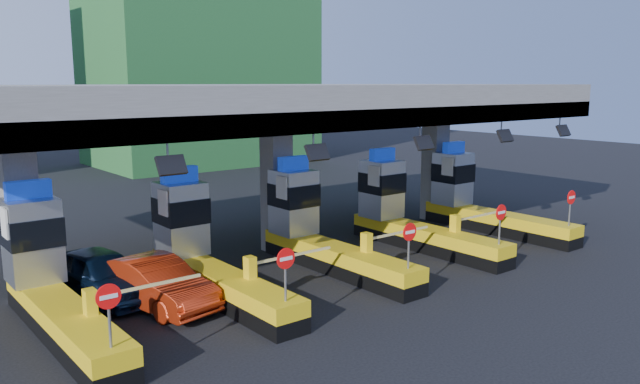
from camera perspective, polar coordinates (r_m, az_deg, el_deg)
ground at (r=24.56m, az=0.11°, el=-6.79°), size 120.00×120.00×0.00m
toll_canopy at (r=25.83m, az=-3.92°, el=7.85°), size 28.00×12.09×7.00m
toll_lane_far_left at (r=20.01m, az=-23.54°, el=-7.39°), size 4.43×8.00×4.16m
toll_lane_left at (r=21.75m, az=-10.71°, el=-5.36°), size 4.43×8.00×4.16m
toll_lane_center at (r=24.40m, az=-0.29°, el=-3.50°), size 4.43×8.00×4.16m
toll_lane_right at (r=27.71m, az=7.83°, el=-1.95°), size 4.43×8.00×4.16m
toll_lane_far_right at (r=31.47m, az=14.11°, el=-0.73°), size 4.43×8.00×4.16m
bg_building_scaffold at (r=57.40m, az=-11.14°, el=16.72°), size 18.00×12.00×28.00m
van at (r=21.98m, az=-19.35°, el=-7.12°), size 2.81×5.16×1.67m
red_car at (r=20.71m, az=-14.77°, el=-8.06°), size 2.49×5.01×1.58m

